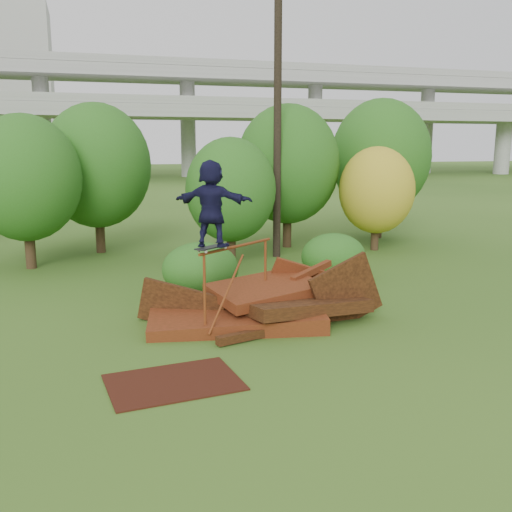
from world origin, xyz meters
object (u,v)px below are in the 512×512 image
object	(u,v)px
scrap_pile	(258,307)
utility_pole	(278,107)
flat_plate	(173,382)
skater	(212,203)

from	to	relation	value
scrap_pile	utility_pole	bearing A→B (deg)	68.19
flat_plate	utility_pole	distance (m)	13.03
skater	utility_pole	distance (m)	9.54
skater	flat_plate	distance (m)	3.92
skater	utility_pole	xyz separation A→B (m)	(4.23, 8.16, 2.54)
scrap_pile	utility_pole	distance (m)	9.53
utility_pole	skater	bearing A→B (deg)	-117.41
scrap_pile	flat_plate	distance (m)	3.93
scrap_pile	utility_pole	size ratio (longest dim) A/B	0.54
skater	utility_pole	world-z (taller)	utility_pole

